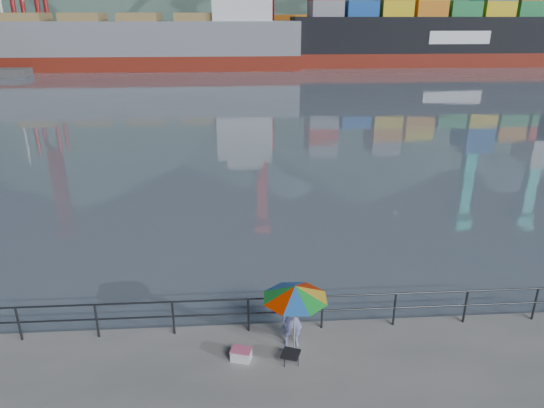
{
  "coord_description": "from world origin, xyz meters",
  "views": [
    {
      "loc": [
        0.9,
        -9.33,
        8.05
      ],
      "look_at": [
        1.92,
        6.0,
        2.0
      ],
      "focal_mm": 32.0,
      "sensor_mm": 36.0,
      "label": 1
    }
  ],
  "objects_px": {
    "beach_umbrella": "(295,292)",
    "container_ship": "(459,28)",
    "cooler_bag": "(241,355)",
    "fisherman": "(292,319)",
    "bulk_carrier": "(155,40)"
  },
  "relations": [
    {
      "from": "bulk_carrier",
      "to": "container_ship",
      "type": "height_order",
      "value": "container_ship"
    },
    {
      "from": "cooler_bag",
      "to": "container_ship",
      "type": "xyz_separation_m",
      "value": [
        37.37,
        74.54,
        5.75
      ]
    },
    {
      "from": "cooler_bag",
      "to": "beach_umbrella",
      "type": "bearing_deg",
      "value": 21.23
    },
    {
      "from": "fisherman",
      "to": "cooler_bag",
      "type": "height_order",
      "value": "fisherman"
    },
    {
      "from": "fisherman",
      "to": "beach_umbrella",
      "type": "bearing_deg",
      "value": -88.84
    },
    {
      "from": "cooler_bag",
      "to": "fisherman",
      "type": "bearing_deg",
      "value": 38.53
    },
    {
      "from": "fisherman",
      "to": "bulk_carrier",
      "type": "height_order",
      "value": "bulk_carrier"
    },
    {
      "from": "container_ship",
      "to": "bulk_carrier",
      "type": "bearing_deg",
      "value": -176.36
    },
    {
      "from": "beach_umbrella",
      "to": "bulk_carrier",
      "type": "bearing_deg",
      "value": 101.26
    },
    {
      "from": "beach_umbrella",
      "to": "container_ship",
      "type": "relative_size",
      "value": 0.04
    },
    {
      "from": "fisherman",
      "to": "beach_umbrella",
      "type": "xyz_separation_m",
      "value": [
        0.01,
        -0.43,
        1.04
      ]
    },
    {
      "from": "container_ship",
      "to": "cooler_bag",
      "type": "bearing_deg",
      "value": -116.63
    },
    {
      "from": "beach_umbrella",
      "to": "container_ship",
      "type": "xyz_separation_m",
      "value": [
        36.04,
        74.44,
        4.07
      ]
    },
    {
      "from": "fisherman",
      "to": "beach_umbrella",
      "type": "distance_m",
      "value": 1.13
    },
    {
      "from": "fisherman",
      "to": "bulk_carrier",
      "type": "distance_m",
      "value": 72.3
    }
  ]
}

